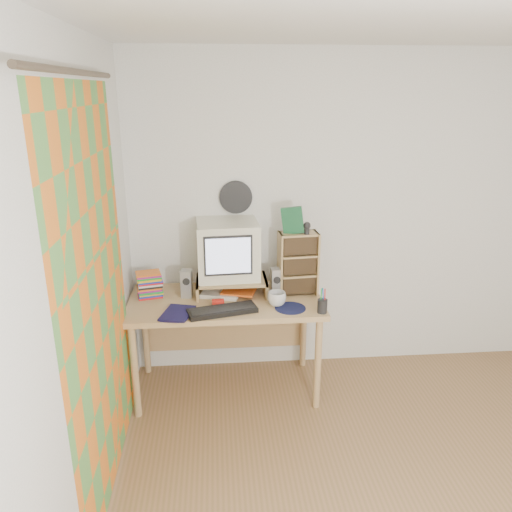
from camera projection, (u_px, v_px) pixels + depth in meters
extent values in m
plane|color=white|center=(502.00, 6.00, 1.85)|extent=(3.50, 3.50, 0.00)
plane|color=white|center=(354.00, 217.00, 3.91)|extent=(3.50, 0.00, 3.50)
plane|color=white|center=(62.00, 326.00, 2.12)|extent=(0.00, 3.50, 3.50)
plane|color=orange|center=(98.00, 302.00, 2.60)|extent=(0.00, 2.20, 2.20)
cylinder|color=black|center=(236.00, 197.00, 3.76)|extent=(0.25, 0.02, 0.25)
cube|color=tan|center=(226.00, 302.00, 3.64)|extent=(1.40, 0.70, 0.04)
cube|color=tan|center=(225.00, 325.00, 4.07)|extent=(1.33, 0.02, 0.41)
cylinder|color=tan|center=(135.00, 372.00, 3.44)|extent=(0.05, 0.05, 0.71)
cylinder|color=tan|center=(318.00, 364.00, 3.54)|extent=(0.05, 0.05, 0.71)
cylinder|color=tan|center=(145.00, 333.00, 3.99)|extent=(0.05, 0.05, 0.71)
cylinder|color=tan|center=(304.00, 327.00, 4.09)|extent=(0.05, 0.05, 0.71)
cube|color=tan|center=(198.00, 287.00, 3.70)|extent=(0.02, 0.30, 0.12)
cube|color=tan|center=(265.00, 285.00, 3.73)|extent=(0.02, 0.30, 0.12)
cube|color=tan|center=(232.00, 280.00, 3.70)|extent=(0.52, 0.30, 0.02)
cube|color=beige|center=(228.00, 250.00, 3.67)|extent=(0.47, 0.47, 0.42)
cube|color=#A0A1A5|center=(187.00, 283.00, 3.65)|extent=(0.09, 0.09, 0.21)
cube|color=#A0A1A5|center=(276.00, 282.00, 3.68)|extent=(0.08, 0.08, 0.21)
cube|color=black|center=(222.00, 311.00, 3.41)|extent=(0.50, 0.27, 0.03)
cube|color=tan|center=(298.00, 263.00, 3.67)|extent=(0.29, 0.17, 0.47)
imported|color=silver|center=(277.00, 299.00, 3.51)|extent=(0.16, 0.16, 0.10)
imported|color=#120F3A|center=(164.00, 311.00, 3.39)|extent=(0.27, 0.23, 0.05)
cylinder|color=#101136|center=(290.00, 308.00, 3.48)|extent=(0.27, 0.27, 0.00)
cube|color=red|center=(218.00, 303.00, 3.52)|extent=(0.09, 0.06, 0.04)
cube|color=#185531|center=(293.00, 220.00, 3.55)|extent=(0.15, 0.07, 0.19)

